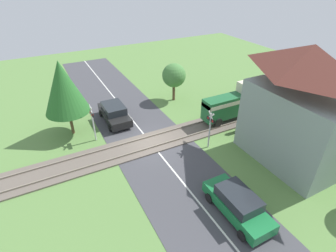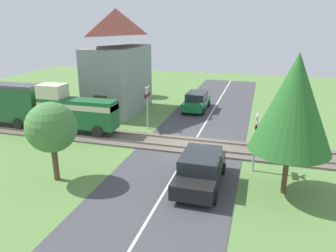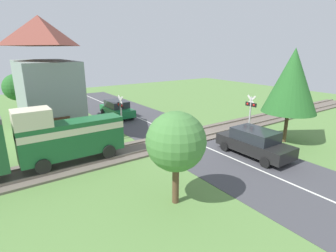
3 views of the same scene
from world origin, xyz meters
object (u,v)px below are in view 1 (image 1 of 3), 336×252
car_near_crossing (114,113)px  crossing_signal_west_approach (93,119)px  crossing_signal_east_approach (210,125)px  station_building (297,111)px  pedestrian_by_station (240,124)px  train (265,93)px  car_far_side (238,204)px

car_near_crossing → crossing_signal_west_approach: crossing_signal_west_approach is taller
crossing_signal_east_approach → station_building: size_ratio=0.37×
car_near_crossing → pedestrian_by_station: (6.72, 8.89, -0.09)m
crossing_signal_east_approach → pedestrian_by_station: bearing=99.8°
train → crossing_signal_west_approach: size_ratio=4.20×
car_far_side → train: bearing=129.5°
train → crossing_signal_west_approach: (-2.53, -15.75, 0.15)m
crossing_signal_east_approach → car_far_side: bearing=-21.1°
car_near_crossing → station_building: station_building is taller
crossing_signal_west_approach → crossing_signal_east_approach: bearing=56.4°
crossing_signal_west_approach → pedestrian_by_station: (4.43, 11.25, -1.26)m
train → pedestrian_by_station: 5.00m
station_building → car_far_side: bearing=-70.4°
car_near_crossing → station_building: size_ratio=0.54×
crossing_signal_west_approach → pedestrian_by_station: crossing_signal_west_approach is taller
car_near_crossing → car_far_side: (13.48, 2.88, -0.03)m
car_near_crossing → train: bearing=70.2°
train → station_building: size_ratio=1.57×
station_building → pedestrian_by_station: 5.64m
car_far_side → crossing_signal_east_approach: 6.68m
crossing_signal_west_approach → car_near_crossing: bearing=134.1°
station_building → pedestrian_by_station: (-4.52, -0.28, -3.37)m
station_building → train: bearing=146.7°
train → pedestrian_by_station: bearing=-67.1°
train → station_building: station_building is taller
train → car_near_crossing: size_ratio=2.89×
car_near_crossing → crossing_signal_east_approach: 9.11m
station_building → pedestrian_by_station: station_building is taller
car_near_crossing → station_building: (11.24, 9.17, 3.28)m
station_building → crossing_signal_west_approach: bearing=-127.8°
crossing_signal_east_approach → pedestrian_by_station: crossing_signal_east_approach is taller
train → car_far_side: size_ratio=2.95×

